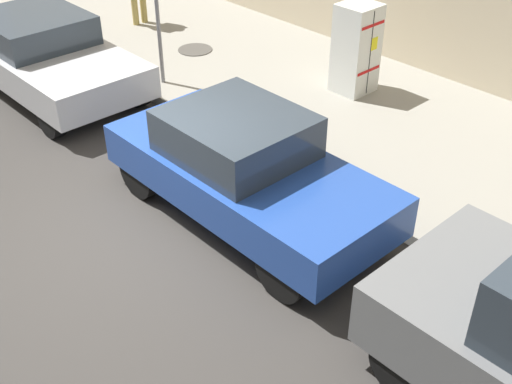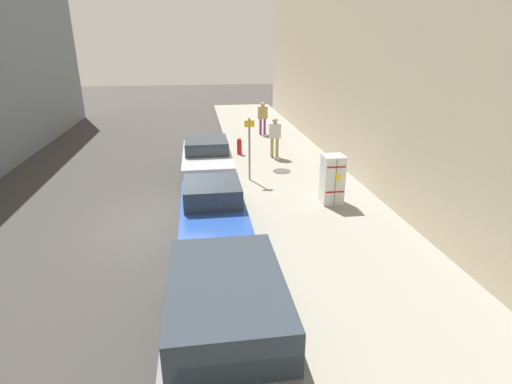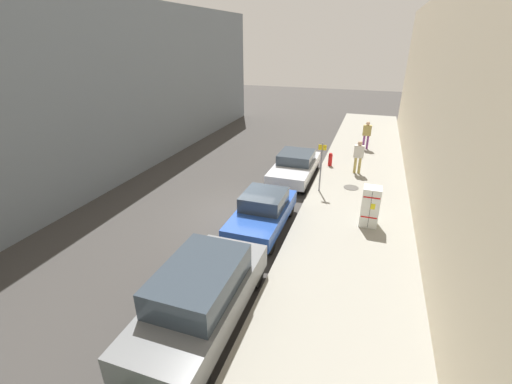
% 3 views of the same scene
% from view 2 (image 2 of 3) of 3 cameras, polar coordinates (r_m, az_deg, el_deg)
% --- Properties ---
extents(ground_plane, '(80.00, 80.00, 0.00)m').
position_cam_2_polar(ground_plane, '(11.98, -12.33, -4.61)').
color(ground_plane, '#383533').
extents(sidewalk_slab, '(4.42, 44.00, 0.17)m').
position_cam_2_polar(sidewalk_slab, '(12.43, 9.13, -3.00)').
color(sidewalk_slab, gray).
rests_on(sidewalk_slab, ground).
extents(building_facade_near, '(1.97, 39.60, 8.52)m').
position_cam_2_polar(building_facade_near, '(12.79, 24.59, 15.51)').
color(building_facade_near, beige).
rests_on(building_facade_near, ground).
extents(discarded_refrigerator, '(0.65, 0.63, 1.56)m').
position_cam_2_polar(discarded_refrigerator, '(12.83, 10.83, 1.79)').
color(discarded_refrigerator, silver).
rests_on(discarded_refrigerator, sidewalk_slab).
extents(manhole_cover, '(0.70, 0.70, 0.02)m').
position_cam_2_polar(manhole_cover, '(15.97, 3.71, 3.00)').
color(manhole_cover, '#47443F').
rests_on(manhole_cover, sidewalk_slab).
extents(street_sign_post, '(0.36, 0.07, 2.31)m').
position_cam_2_polar(street_sign_post, '(14.59, -0.94, 6.62)').
color(street_sign_post, slate).
rests_on(street_sign_post, sidewalk_slab).
extents(fire_hydrant, '(0.22, 0.22, 0.75)m').
position_cam_2_polar(fire_hydrant, '(18.33, -2.39, 6.58)').
color(fire_hydrant, red).
rests_on(fire_hydrant, sidewalk_slab).
extents(pedestrian_walking_far, '(0.51, 0.24, 1.78)m').
position_cam_2_polar(pedestrian_walking_far, '(22.22, 0.96, 10.85)').
color(pedestrian_walking_far, '#7A3D7F').
rests_on(pedestrian_walking_far, sidewalk_slab).
extents(pedestrian_standing_near, '(0.50, 0.23, 1.75)m').
position_cam_2_polar(pedestrian_standing_near, '(17.71, 2.70, 8.19)').
color(pedestrian_standing_near, '#A8934C').
rests_on(pedestrian_standing_near, sidewalk_slab).
extents(parked_sedan_silver, '(1.90, 4.49, 1.37)m').
position_cam_2_polar(parked_sedan_silver, '(16.17, -7.02, 5.07)').
color(parked_sedan_silver, silver).
rests_on(parked_sedan_silver, ground).
extents(parked_hatchback_blue, '(1.73, 4.03, 1.46)m').
position_cam_2_polar(parked_hatchback_blue, '(10.97, -6.15, -2.36)').
color(parked_hatchback_blue, '#23479E').
rests_on(parked_hatchback_blue, ground).
extents(parked_suv_gray, '(1.96, 4.86, 1.76)m').
position_cam_2_polar(parked_suv_gray, '(6.54, -4.12, -18.43)').
color(parked_suv_gray, slate).
rests_on(parked_suv_gray, ground).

